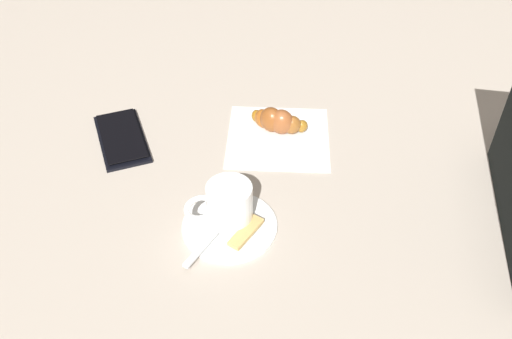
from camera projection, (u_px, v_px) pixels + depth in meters
name	position (u px, v px, depth m)	size (l,w,h in m)	color
ground_plane	(261.00, 184.00, 0.83)	(1.80, 1.80, 0.00)	#AFA394
saucer	(230.00, 225.00, 0.76)	(0.13, 0.13, 0.01)	white
espresso_cup	(228.00, 203.00, 0.75)	(0.06, 0.09, 0.06)	white
teaspoon	(227.00, 218.00, 0.76)	(0.14, 0.06, 0.01)	silver
sugar_packet	(246.00, 232.00, 0.74)	(0.06, 0.02, 0.01)	tan
napkin	(278.00, 137.00, 0.91)	(0.16, 0.16, 0.00)	white
croissant	(277.00, 121.00, 0.90)	(0.05, 0.10, 0.04)	#915A14
cell_phone	(122.00, 138.00, 0.90)	(0.16, 0.13, 0.01)	black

